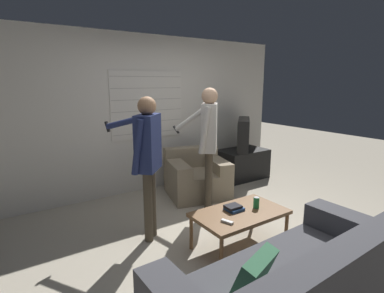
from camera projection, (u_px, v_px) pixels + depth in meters
The scene contains 11 objects.
ground_plane at pixel (229, 234), 3.63m from camera, with size 16.00×16.00×0.00m, color #B2A893.
wall_back at pixel (151, 114), 5.00m from camera, with size 5.20×0.08×2.55m.
armchair_beige at pixel (196, 177), 4.86m from camera, with size 1.09×1.06×0.74m.
coffee_table at pixel (240, 215), 3.28m from camera, with size 1.02×0.60×0.42m.
tv_stand at pixel (242, 164), 5.71m from camera, with size 0.92×0.58×0.55m.
tv at pixel (243, 134), 5.59m from camera, with size 0.72×0.74×0.59m.
person_left_standing at pixel (147, 152), 3.33m from camera, with size 0.50×0.79×1.66m.
person_right_standing at pixel (208, 135), 4.11m from camera, with size 0.49×0.74×1.73m.
book_stack at pixel (234, 208), 3.30m from camera, with size 0.19×0.17×0.06m.
soda_can at pixel (256, 203), 3.36m from camera, with size 0.07×0.07×0.13m.
spare_remote at pixel (227, 222), 3.01m from camera, with size 0.08×0.14×0.02m.
Camera 1 is at (-2.21, -2.51, 1.81)m, focal length 28.00 mm.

